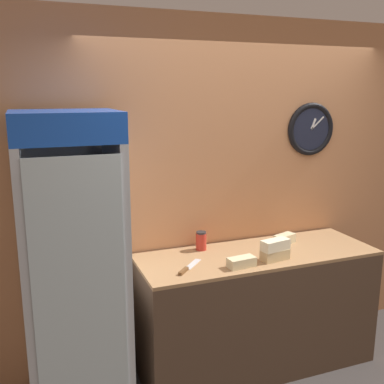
{
  "coord_description": "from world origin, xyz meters",
  "views": [
    {
      "loc": [
        -1.62,
        -1.97,
        2.14
      ],
      "look_at": [
        -0.54,
        0.86,
        1.46
      ],
      "focal_mm": 42.0,
      "sensor_mm": 36.0,
      "label": 1
    }
  ],
  "objects_px": {
    "sandwich_flat_left": "(285,239)",
    "beverage_cooler": "(72,255)",
    "sandwich_flat_right": "(242,262)",
    "condiment_jar": "(201,241)",
    "sandwich_stack_middle": "(275,245)",
    "sandwich_stack_bottom": "(275,255)",
    "chefs_knife": "(187,269)"
  },
  "relations": [
    {
      "from": "sandwich_flat_left",
      "to": "beverage_cooler",
      "type": "bearing_deg",
      "value": -177.13
    },
    {
      "from": "sandwich_flat_right",
      "to": "condiment_jar",
      "type": "height_order",
      "value": "condiment_jar"
    },
    {
      "from": "sandwich_flat_left",
      "to": "condiment_jar",
      "type": "distance_m",
      "value": 0.69
    },
    {
      "from": "condiment_jar",
      "to": "sandwich_stack_middle",
      "type": "bearing_deg",
      "value": -42.84
    },
    {
      "from": "sandwich_stack_middle",
      "to": "beverage_cooler",
      "type": "bearing_deg",
      "value": 171.94
    },
    {
      "from": "sandwich_stack_middle",
      "to": "sandwich_stack_bottom",
      "type": "bearing_deg",
      "value": 0.0
    },
    {
      "from": "sandwich_stack_middle",
      "to": "sandwich_flat_right",
      "type": "xyz_separation_m",
      "value": [
        -0.29,
        -0.03,
        -0.08
      ]
    },
    {
      "from": "beverage_cooler",
      "to": "sandwich_stack_middle",
      "type": "height_order",
      "value": "beverage_cooler"
    },
    {
      "from": "beverage_cooler",
      "to": "sandwich_stack_middle",
      "type": "bearing_deg",
      "value": -8.06
    },
    {
      "from": "chefs_knife",
      "to": "sandwich_flat_right",
      "type": "bearing_deg",
      "value": -13.26
    },
    {
      "from": "beverage_cooler",
      "to": "sandwich_flat_right",
      "type": "bearing_deg",
      "value": -11.67
    },
    {
      "from": "sandwich_stack_middle",
      "to": "chefs_knife",
      "type": "xyz_separation_m",
      "value": [
        -0.66,
        0.06,
        -0.11
      ]
    },
    {
      "from": "sandwich_flat_right",
      "to": "chefs_knife",
      "type": "height_order",
      "value": "sandwich_flat_right"
    },
    {
      "from": "sandwich_flat_left",
      "to": "sandwich_stack_bottom",
      "type": "bearing_deg",
      "value": -132.58
    },
    {
      "from": "sandwich_stack_bottom",
      "to": "sandwich_flat_left",
      "type": "xyz_separation_m",
      "value": [
        0.26,
        0.28,
        -0.0
      ]
    },
    {
      "from": "sandwich_stack_middle",
      "to": "sandwich_flat_left",
      "type": "distance_m",
      "value": 0.39
    },
    {
      "from": "beverage_cooler",
      "to": "condiment_jar",
      "type": "bearing_deg",
      "value": 10.94
    },
    {
      "from": "sandwich_stack_bottom",
      "to": "sandwich_stack_middle",
      "type": "relative_size",
      "value": 0.99
    },
    {
      "from": "sandwich_stack_bottom",
      "to": "condiment_jar",
      "type": "bearing_deg",
      "value": 137.16
    },
    {
      "from": "beverage_cooler",
      "to": "sandwich_flat_right",
      "type": "height_order",
      "value": "beverage_cooler"
    },
    {
      "from": "condiment_jar",
      "to": "sandwich_flat_left",
      "type": "bearing_deg",
      "value": -8.95
    },
    {
      "from": "sandwich_flat_left",
      "to": "chefs_knife",
      "type": "xyz_separation_m",
      "value": [
        -0.92,
        -0.23,
        -0.03
      ]
    },
    {
      "from": "sandwich_flat_left",
      "to": "condiment_jar",
      "type": "relative_size",
      "value": 1.4
    },
    {
      "from": "beverage_cooler",
      "to": "sandwich_flat_left",
      "type": "xyz_separation_m",
      "value": [
        1.67,
        0.08,
        -0.12
      ]
    },
    {
      "from": "condiment_jar",
      "to": "sandwich_stack_bottom",
      "type": "bearing_deg",
      "value": -42.84
    },
    {
      "from": "sandwich_stack_bottom",
      "to": "chefs_knife",
      "type": "relative_size",
      "value": 0.88
    },
    {
      "from": "beverage_cooler",
      "to": "sandwich_stack_bottom",
      "type": "xyz_separation_m",
      "value": [
        1.41,
        -0.2,
        -0.12
      ]
    },
    {
      "from": "sandwich_stack_bottom",
      "to": "sandwich_flat_right",
      "type": "xyz_separation_m",
      "value": [
        -0.29,
        -0.03,
        -0.0
      ]
    },
    {
      "from": "beverage_cooler",
      "to": "sandwich_stack_bottom",
      "type": "relative_size",
      "value": 9.05
    },
    {
      "from": "beverage_cooler",
      "to": "sandwich_stack_middle",
      "type": "distance_m",
      "value": 1.43
    },
    {
      "from": "sandwich_stack_bottom",
      "to": "sandwich_stack_middle",
      "type": "distance_m",
      "value": 0.08
    },
    {
      "from": "beverage_cooler",
      "to": "chefs_knife",
      "type": "relative_size",
      "value": 7.97
    }
  ]
}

